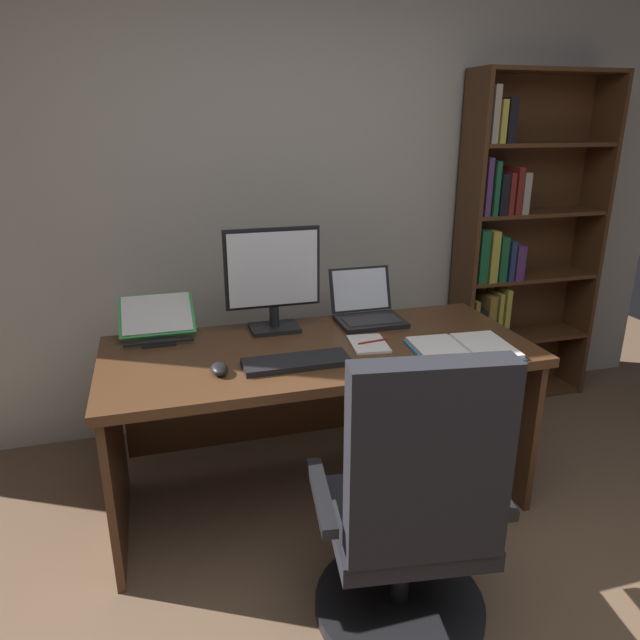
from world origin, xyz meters
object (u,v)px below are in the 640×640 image
desk (314,382)px  open_binder (463,348)px  keyboard (296,362)px  office_chair (412,522)px  laptop (367,310)px  reading_stand_with_book (157,319)px  monitor (273,281)px  bookshelf (512,253)px  notepad (368,344)px  pen (373,341)px  computer_mouse (219,369)px

desk → open_binder: 0.67m
keyboard → open_binder: bearing=-4.1°
office_chair → laptop: bearing=85.7°
reading_stand_with_book → desk: bearing=-20.9°
reading_stand_with_book → open_binder: reading_stand_with_book is taller
monitor → bookshelf: bearing=16.5°
office_chair → keyboard: 0.75m
laptop → notepad: bearing=-109.2°
desk → laptop: 0.44m
reading_stand_with_book → pen: bearing=-22.5°
office_chair → monitor: (-0.22, 1.06, 0.54)m
bookshelf → office_chair: 2.06m
bookshelf → office_chair: size_ratio=1.84×
reading_stand_with_book → notepad: (0.86, -0.36, -0.08)m
desk → computer_mouse: (-0.44, -0.24, 0.22)m
office_chair → pen: office_chair is taller
desk → office_chair: size_ratio=1.72×
bookshelf → open_binder: bookshelf is taller
bookshelf → laptop: bookshelf is taller
desk → office_chair: office_chair is taller
monitor → pen: bearing=-39.0°
monitor → keyboard: (0.00, -0.42, -0.22)m
open_binder → notepad: (-0.35, 0.17, -0.01)m
laptop → reading_stand_with_book: (-0.96, 0.06, 0.03)m
bookshelf → computer_mouse: (-1.83, -0.87, -0.15)m
office_chair → pen: bearing=87.0°
keyboard → notepad: 0.37m
bookshelf → notepad: (-1.18, -0.75, -0.16)m
open_binder → office_chair: bearing=-125.0°
computer_mouse → open_binder: bearing=-2.9°
keyboard → computer_mouse: 0.30m
desk → computer_mouse: computer_mouse is taller
computer_mouse → open_binder: 1.00m
desk → keyboard: size_ratio=4.28×
laptop → pen: size_ratio=2.18×
bookshelf → keyboard: size_ratio=4.57×
laptop → computer_mouse: laptop is taller
reading_stand_with_book → laptop: bearing=-3.6°
bookshelf → keyboard: bearing=-150.2°
keyboard → reading_stand_with_book: reading_stand_with_book is taller
office_chair → pen: size_ratio=7.47×
bookshelf → computer_mouse: size_ratio=18.46×
office_chair → laptop: size_ratio=3.43×
desk → monitor: (-0.14, 0.18, 0.43)m
desk → notepad: (0.21, -0.12, 0.20)m
notepad → laptop: bearing=70.8°
reading_stand_with_book → monitor: bearing=-7.4°
keyboard → monitor: bearing=90.0°
office_chair → reading_stand_with_book: 1.40m
desk → reading_stand_with_book: size_ratio=5.57×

